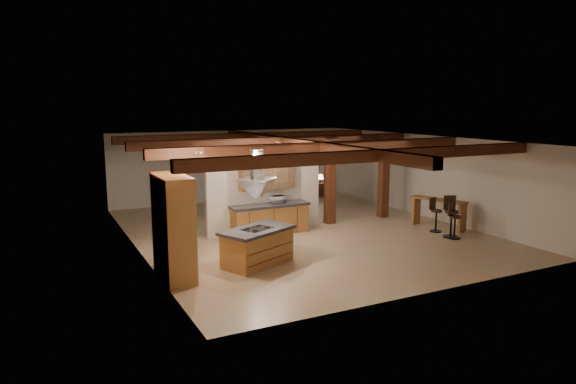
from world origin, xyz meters
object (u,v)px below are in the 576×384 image
sofa (285,192)px  kitchen_island (257,246)px  bar_counter (439,208)px  dining_table (263,205)px

sofa → kitchen_island: bearing=44.9°
bar_counter → dining_table: bearing=132.3°
dining_table → bar_counter: bearing=-66.4°
dining_table → sofa: dining_table is taller
dining_table → sofa: bearing=29.3°
sofa → bar_counter: (2.14, -6.82, 0.36)m
kitchen_island → sofa: kitchen_island is taller
dining_table → bar_counter: bar_counter is taller
sofa → bar_counter: bar_counter is taller
kitchen_island → bar_counter: size_ratio=1.14×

